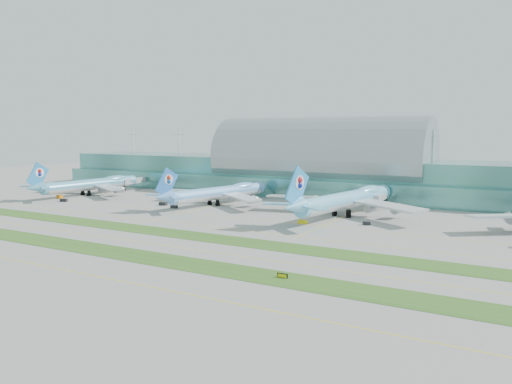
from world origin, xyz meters
The scene contains 18 objects.
ground centered at (0.00, 0.00, 0.00)m, with size 700.00×700.00×0.00m, color gray.
terminal centered at (0.01, 128.79, 14.23)m, with size 340.00×69.10×36.00m.
grass_strip_near centered at (0.00, -28.00, 0.04)m, with size 420.00×12.00×0.08m, color #2D591E.
grass_strip_far centered at (0.00, 2.00, 0.04)m, with size 420.00×12.00×0.08m, color #2D591E.
taxiline_a centered at (0.00, -48.00, 0.01)m, with size 420.00×0.35×0.01m, color yellow.
taxiline_b centered at (0.00, -14.00, 0.01)m, with size 420.00×0.35×0.01m, color yellow.
taxiline_c centered at (0.00, 18.00, 0.01)m, with size 420.00×0.35×0.01m, color yellow.
taxiline_d centered at (0.00, 40.00, 0.01)m, with size 420.00×0.35×0.01m, color yellow.
airliner_a centered at (-109.89, 63.92, 6.14)m, with size 63.34×72.30×19.90m.
airliner_b centered at (-27.06, 67.61, 6.08)m, with size 61.32×70.73×19.70m.
airliner_c centered at (37.06, 67.66, 7.09)m, with size 72.31×83.06×22.98m.
gse_a centered at (-112.97, 44.54, 0.85)m, with size 3.87×1.89×1.70m, color orange.
gse_b centered at (-100.83, 37.04, 0.75)m, with size 3.46×1.84×1.50m, color black.
gse_c centered at (-49.16, 51.79, 0.75)m, with size 3.88×1.92×1.49m, color black.
gse_d centered at (-38.70, 46.95, 0.72)m, with size 3.06×1.87×1.43m, color black.
gse_e centered at (28.38, 40.95, 0.67)m, with size 3.56×1.72×1.33m, color yellow.
gse_f centered at (50.80, 49.96, 0.67)m, with size 2.90×1.61×1.34m, color black.
taxiway_sign_east centered at (53.28, -27.16, 0.58)m, with size 2.77×0.39×1.17m.
Camera 1 is at (104.82, -132.31, 35.24)m, focal length 35.00 mm.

